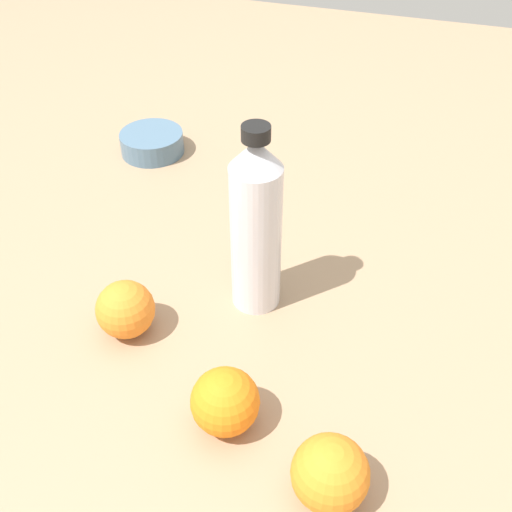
{
  "coord_description": "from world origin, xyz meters",
  "views": [
    {
      "loc": [
        0.17,
        -0.61,
        0.61
      ],
      "look_at": [
        -0.02,
        -0.02,
        0.08
      ],
      "focal_mm": 42.56,
      "sensor_mm": 36.0,
      "label": 1
    }
  ],
  "objects_px": {
    "orange_0": "(330,474)",
    "orange_1": "(125,309)",
    "ceramic_bowl": "(152,143)",
    "water_bottle": "(256,226)",
    "orange_2": "(225,402)"
  },
  "relations": [
    {
      "from": "water_bottle",
      "to": "orange_2",
      "type": "relative_size",
      "value": 3.45
    },
    {
      "from": "orange_0",
      "to": "water_bottle",
      "type": "bearing_deg",
      "value": 122.03
    },
    {
      "from": "orange_1",
      "to": "ceramic_bowl",
      "type": "relative_size",
      "value": 0.65
    },
    {
      "from": "water_bottle",
      "to": "orange_0",
      "type": "distance_m",
      "value": 0.32
    },
    {
      "from": "orange_0",
      "to": "orange_2",
      "type": "distance_m",
      "value": 0.14
    },
    {
      "from": "orange_0",
      "to": "orange_2",
      "type": "relative_size",
      "value": 1.03
    },
    {
      "from": "water_bottle",
      "to": "orange_2",
      "type": "height_order",
      "value": "water_bottle"
    },
    {
      "from": "ceramic_bowl",
      "to": "orange_0",
      "type": "bearing_deg",
      "value": -50.82
    },
    {
      "from": "orange_1",
      "to": "ceramic_bowl",
      "type": "height_order",
      "value": "orange_1"
    },
    {
      "from": "orange_1",
      "to": "orange_0",
      "type": "bearing_deg",
      "value": -25.83
    },
    {
      "from": "water_bottle",
      "to": "ceramic_bowl",
      "type": "relative_size",
      "value": 2.29
    },
    {
      "from": "orange_2",
      "to": "orange_0",
      "type": "bearing_deg",
      "value": -21.13
    },
    {
      "from": "water_bottle",
      "to": "orange_1",
      "type": "relative_size",
      "value": 3.52
    },
    {
      "from": "orange_1",
      "to": "ceramic_bowl",
      "type": "bearing_deg",
      "value": 111.02
    },
    {
      "from": "orange_0",
      "to": "orange_1",
      "type": "distance_m",
      "value": 0.34
    }
  ]
}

